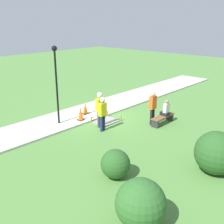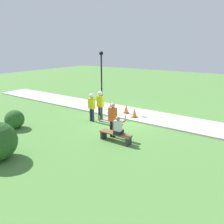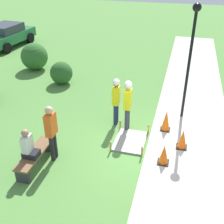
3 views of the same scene
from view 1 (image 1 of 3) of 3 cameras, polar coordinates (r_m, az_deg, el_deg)
The scene contains 15 objects.
ground_plane at distance 16.08m, azimuth -1.97°, elevation -1.22°, with size 60.00×60.00×0.00m, color #51843D.
sidewalk at distance 16.97m, azimuth -5.17°, elevation -0.04°, with size 28.00×2.65×0.10m.
wet_concrete_patch at distance 15.45m, azimuth -1.23°, elevation -1.90°, with size 1.35×1.05×0.37m.
traffic_cone_near_patch at distance 16.72m, azimuth -2.03°, elevation 1.05°, with size 0.34×0.34×0.63m.
traffic_cone_far_patch at distance 16.46m, azimuth -5.44°, elevation 0.71°, with size 0.34×0.34×0.64m.
traffic_cone_sidewalk_edge at distance 15.44m, azimuth -6.40°, elevation -0.32°, with size 0.34×0.34×0.75m.
park_bench at distance 15.33m, azimuth 10.28°, elevation -1.26°, with size 1.65×0.44×0.45m.
person_seated_on_bench at distance 15.29m, azimuth 10.88°, elevation 0.56°, with size 0.36×0.44×0.89m.
worker_supervisor at distance 14.42m, azimuth -2.50°, elevation 1.14°, with size 0.40×0.27×1.87m.
worker_assistant at distance 13.92m, azimuth -1.94°, elevation 0.17°, with size 0.40×0.25×1.76m.
bystander_in_orange_shirt at distance 14.95m, azimuth 8.28°, elevation 1.20°, with size 0.40×0.24×1.80m.
lamppost_near at distance 14.59m, azimuth -11.32°, elevation 7.55°, with size 0.28×0.28×4.06m.
shrub_rounded_near at distance 10.10m, azimuth 0.71°, elevation -10.52°, with size 1.06×1.06×1.06m.
shrub_rounded_mid at distance 10.95m, azimuth 20.46°, elevation -7.76°, with size 1.60×1.60×1.60m.
shrub_rounded_far at distance 7.97m, azimuth 5.81°, elevation -18.03°, with size 1.40×1.40×1.40m.
Camera 1 is at (10.80, 10.59, 5.44)m, focal length 45.00 mm.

